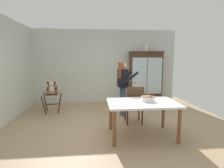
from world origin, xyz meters
TOP-DOWN VIEW (x-y plane):
  - ground_plane at (0.00, 0.00)m, footprint 6.24×6.24m
  - wall_back at (0.00, 2.63)m, footprint 5.32×0.06m
  - china_cabinet at (1.49, 2.37)m, footprint 1.23×0.48m
  - ceramic_vase at (1.49, 2.37)m, footprint 0.13×0.13m
  - high_chair_with_toddler at (-1.69, 1.40)m, footprint 0.65×0.75m
  - adult_person at (0.41, 0.89)m, footprint 0.59×0.57m
  - dining_table at (0.59, -0.53)m, footprint 1.43×0.98m
  - birthday_cake at (0.72, -0.48)m, footprint 0.28×0.28m
  - dining_chair_far_side at (0.59, 0.18)m, footprint 0.45×0.45m

SIDE VIEW (x-z plane):
  - ground_plane at x=0.00m, z-range 0.00..0.00m
  - dining_chair_far_side at x=0.59m, z-range 0.08..1.04m
  - dining_table at x=0.59m, z-range 0.28..1.02m
  - high_chair_with_toddler at x=-1.69m, z-range 0.18..1.13m
  - birthday_cake at x=0.72m, z-range 0.70..0.89m
  - china_cabinet at x=1.49m, z-range 0.01..1.91m
  - adult_person at x=0.41m, z-range 0.20..1.73m
  - wall_back at x=0.00m, z-range 0.00..2.70m
  - ceramic_vase at x=1.49m, z-range 1.89..2.16m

